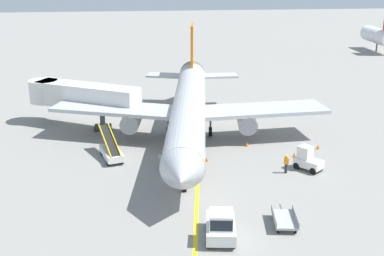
# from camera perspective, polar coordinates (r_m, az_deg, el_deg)

# --- Properties ---
(ground_plane) EXTENTS (300.00, 300.00, 0.00)m
(ground_plane) POSITION_cam_1_polar(r_m,az_deg,el_deg) (39.87, 0.20, -7.84)
(ground_plane) COLOR gray
(taxi_line_yellow) EXTENTS (10.95, 79.33, 0.01)m
(taxi_line_yellow) POSITION_cam_1_polar(r_m,az_deg,el_deg) (44.47, 0.66, -4.94)
(taxi_line_yellow) COLOR yellow
(taxi_line_yellow) RESTS_ON ground
(airliner) EXTENTS (28.36, 35.31, 10.10)m
(airliner) POSITION_cam_1_polar(r_m,az_deg,el_deg) (51.01, -0.35, 2.23)
(airliner) COLOR #B2B5BA
(airliner) RESTS_ON ground
(jet_bridge) EXTENTS (12.46, 8.41, 4.85)m
(jet_bridge) POSITION_cam_1_polar(r_m,az_deg,el_deg) (56.81, -12.80, 3.59)
(jet_bridge) COLOR silver
(jet_bridge) RESTS_ON ground
(pushback_tug) EXTENTS (2.38, 3.83, 2.20)m
(pushback_tug) POSITION_cam_1_polar(r_m,az_deg,el_deg) (34.08, 3.24, -10.85)
(pushback_tug) COLOR silver
(pushback_tug) RESTS_ON ground
(baggage_tug_near_wing) EXTENTS (2.52, 2.68, 2.10)m
(baggage_tug_near_wing) POSITION_cam_1_polar(r_m,az_deg,el_deg) (45.80, 12.79, -3.46)
(baggage_tug_near_wing) COLOR silver
(baggage_tug_near_wing) RESTS_ON ground
(belt_loader_forward_hold) EXTENTS (2.53, 5.16, 2.59)m
(belt_loader_forward_hold) POSITION_cam_1_polar(r_m,az_deg,el_deg) (47.63, -9.03, -2.55)
(belt_loader_forward_hold) COLOR silver
(belt_loader_forward_hold) RESTS_ON ground
(baggage_cart_loaded) EXTENTS (2.76, 3.65, 0.94)m
(baggage_cart_loaded) POSITION_cam_1_polar(r_m,az_deg,el_deg) (45.41, -1.98, -3.81)
(baggage_cart_loaded) COLOR #A5A5A8
(baggage_cart_loaded) RESTS_ON ground
(baggage_cart_empty_trailing) EXTENTS (1.93, 3.83, 0.94)m
(baggage_cart_empty_trailing) POSITION_cam_1_polar(r_m,az_deg,el_deg) (36.47, 10.32, -10.00)
(baggage_cart_empty_trailing) COLOR #A5A5A8
(baggage_cart_empty_trailing) RESTS_ON ground
(ground_crew_marshaller) EXTENTS (0.36, 0.24, 1.70)m
(ground_crew_marshaller) POSITION_cam_1_polar(r_m,az_deg,el_deg) (44.68, 10.50, -3.90)
(ground_crew_marshaller) COLOR #26262D
(ground_crew_marshaller) RESTS_ON ground
(safety_cone_nose_left) EXTENTS (0.36, 0.36, 0.44)m
(safety_cone_nose_left) POSITION_cam_1_polar(r_m,az_deg,el_deg) (47.18, -3.46, -3.28)
(safety_cone_nose_left) COLOR orange
(safety_cone_nose_left) RESTS_ON ground
(safety_cone_nose_right) EXTENTS (0.36, 0.36, 0.44)m
(safety_cone_nose_right) POSITION_cam_1_polar(r_m,az_deg,el_deg) (48.61, 11.40, -2.96)
(safety_cone_nose_right) COLOR orange
(safety_cone_nose_right) RESTS_ON ground
(safety_cone_wingtip_left) EXTENTS (0.36, 0.36, 0.44)m
(safety_cone_wingtip_left) POSITION_cam_1_polar(r_m,az_deg,el_deg) (50.63, 6.17, -1.82)
(safety_cone_wingtip_left) COLOR orange
(safety_cone_wingtip_left) RESTS_ON ground
(safety_cone_wingtip_right) EXTENTS (0.36, 0.36, 0.44)m
(safety_cone_wingtip_right) POSITION_cam_1_polar(r_m,az_deg,el_deg) (46.61, 1.65, -3.53)
(safety_cone_wingtip_right) COLOR orange
(safety_cone_wingtip_right) RESTS_ON ground
(safety_cone_tail_area) EXTENTS (0.36, 0.36, 0.44)m
(safety_cone_tail_area) POSITION_cam_1_polar(r_m,az_deg,el_deg) (51.16, 13.94, -2.06)
(safety_cone_tail_area) COLOR orange
(safety_cone_tail_area) RESTS_ON ground
(distant_aircraft_far_left) EXTENTS (3.00, 10.10, 8.80)m
(distant_aircraft_far_left) POSITION_cam_1_polar(r_m,az_deg,el_deg) (108.87, 20.13, 9.71)
(distant_aircraft_far_left) COLOR silver
(distant_aircraft_far_left) RESTS_ON ground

